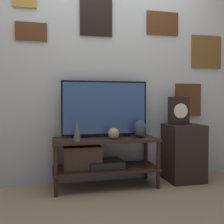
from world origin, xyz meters
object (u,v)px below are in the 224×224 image
Objects in this scene: television at (105,108)px; vase_urn_stoneware at (140,129)px; mantel_clock at (179,111)px; vase_slim_bronze at (77,130)px; vase_round_glass at (114,134)px.

vase_urn_stoneware is (0.36, -0.13, -0.22)m from television.
mantel_clock is at bearing -4.10° from television.
mantel_clock is (1.18, 0.19, 0.17)m from vase_slim_bronze.
vase_round_glass is at bearing -169.78° from vase_urn_stoneware.
vase_urn_stoneware is at bearing -20.41° from television.
mantel_clock is at bearing 9.10° from vase_round_glass.
vase_urn_stoneware is 0.31m from vase_round_glass.
television is 0.44m from vase_urn_stoneware.
television is 0.32m from vase_round_glass.
television is 0.46m from vase_slim_bronze.
vase_slim_bronze is (-0.69, -0.12, 0.02)m from vase_urn_stoneware.
mantel_clock reaches higher than vase_slim_bronze.
mantel_clock is at bearing 8.41° from vase_urn_stoneware.
vase_round_glass is at bearing -170.90° from mantel_clock.
vase_round_glass is 0.84m from mantel_clock.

